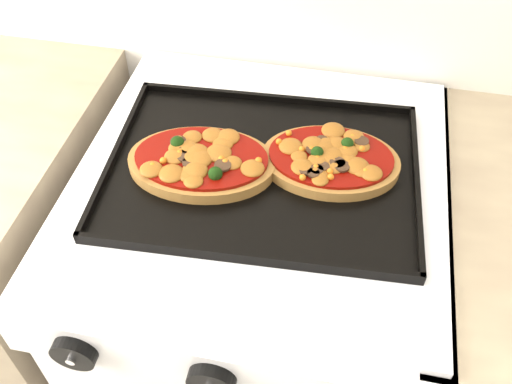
% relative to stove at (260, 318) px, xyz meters
% --- Properties ---
extents(stove, '(0.60, 0.60, 0.91)m').
position_rel_stove_xyz_m(stove, '(0.00, 0.00, 0.00)').
color(stove, silver).
rests_on(stove, floor).
extents(control_panel, '(0.60, 0.02, 0.09)m').
position_rel_stove_xyz_m(control_panel, '(0.00, -0.31, 0.40)').
color(control_panel, silver).
rests_on(control_panel, stove).
extents(knob_left, '(0.06, 0.02, 0.06)m').
position_rel_stove_xyz_m(knob_left, '(-0.19, -0.33, 0.40)').
color(knob_left, black).
rests_on(knob_left, control_panel).
extents(knob_center, '(0.06, 0.02, 0.06)m').
position_rel_stove_xyz_m(knob_center, '(0.00, -0.33, 0.40)').
color(knob_center, black).
rests_on(knob_center, control_panel).
extents(baking_tray, '(0.51, 0.39, 0.02)m').
position_rel_stove_xyz_m(baking_tray, '(0.00, -0.00, 0.47)').
color(baking_tray, black).
rests_on(baking_tray, stove).
extents(pizza_left, '(0.25, 0.18, 0.03)m').
position_rel_stove_xyz_m(pizza_left, '(-0.09, -0.02, 0.48)').
color(pizza_left, '#A57339').
rests_on(pizza_left, baking_tray).
extents(pizza_right, '(0.23, 0.17, 0.03)m').
position_rel_stove_xyz_m(pizza_right, '(0.11, 0.02, 0.48)').
color(pizza_right, '#A57339').
rests_on(pizza_right, baking_tray).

